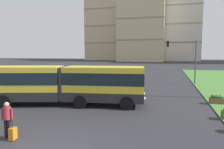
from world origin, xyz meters
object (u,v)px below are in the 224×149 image
object	(u,v)px
pedestrian_crossing	(7,117)
apartment_tower_centre	(182,9)
traffic_light_far_right	(185,54)
apartment_tower_westcentre	(142,21)
flower_planter_3	(217,99)
rolling_suitcase	(13,134)
articulated_bus	(68,84)
apartment_tower_west	(107,28)
car_white_van	(96,74)

from	to	relation	value
pedestrian_crossing	apartment_tower_centre	bearing A→B (deg)	82.88
traffic_light_far_right	apartment_tower_westcentre	size ratio (longest dim) A/B	0.15
pedestrian_crossing	apartment_tower_centre	world-z (taller)	apartment_tower_centre
apartment_tower_westcentre	flower_planter_3	bearing A→B (deg)	-78.75
traffic_light_far_right	apartment_tower_westcentre	xyz separation A→B (m)	(-14.81, 71.89, 15.11)
pedestrian_crossing	rolling_suitcase	bearing A→B (deg)	-23.96
rolling_suitcase	flower_planter_3	bearing A→B (deg)	43.00
apartment_tower_westcentre	articulated_bus	bearing A→B (deg)	-86.55
rolling_suitcase	articulated_bus	bearing A→B (deg)	94.88
articulated_bus	flower_planter_3	size ratio (longest dim) A/B	10.96
flower_planter_3	apartment_tower_centre	xyz separation A→B (m)	(2.32, 98.31, 25.95)
rolling_suitcase	traffic_light_far_right	xyz separation A→B (m)	(9.02, 21.17, 3.60)
flower_planter_3	apartment_tower_westcentre	size ratio (longest dim) A/B	0.03
articulated_bus	apartment_tower_west	bearing A→B (deg)	104.65
articulated_bus	flower_planter_3	xyz separation A→B (m)	(11.32, 3.12, -1.23)
car_white_van	apartment_tower_west	world-z (taller)	apartment_tower_west
pedestrian_crossing	flower_planter_3	xyz separation A→B (m)	(11.18, 9.81, -0.58)
articulated_bus	apartment_tower_westcentre	size ratio (longest dim) A/B	0.32
car_white_van	traffic_light_far_right	xyz separation A→B (m)	(12.76, -1.38, 3.16)
apartment_tower_westcentre	apartment_tower_centre	world-z (taller)	apartment_tower_centre
apartment_tower_centre	car_white_van	bearing A→B (deg)	-101.08
articulated_bus	pedestrian_crossing	world-z (taller)	articulated_bus
rolling_suitcase	apartment_tower_centre	xyz separation A→B (m)	(13.05, 108.32, 26.06)
car_white_van	apartment_tower_centre	xyz separation A→B (m)	(16.79, 85.77, 25.62)
apartment_tower_west	apartment_tower_centre	size ratio (longest dim) A/B	0.69
flower_planter_3	rolling_suitcase	bearing A→B (deg)	-137.00
articulated_bus	pedestrian_crossing	distance (m)	6.72
car_white_van	apartment_tower_centre	bearing A→B (deg)	78.92
rolling_suitcase	apartment_tower_centre	size ratio (longest dim) A/B	0.02
traffic_light_far_right	apartment_tower_centre	xyz separation A→B (m)	(4.03, 87.15, 22.46)
pedestrian_crossing	flower_planter_3	world-z (taller)	pedestrian_crossing
pedestrian_crossing	apartment_tower_westcentre	size ratio (longest dim) A/B	0.05
apartment_tower_westcentre	apartment_tower_west	bearing A→B (deg)	141.26
apartment_tower_centre	articulated_bus	bearing A→B (deg)	-97.66
rolling_suitcase	traffic_light_far_right	world-z (taller)	traffic_light_far_right
flower_planter_3	articulated_bus	bearing A→B (deg)	-164.60
rolling_suitcase	traffic_light_far_right	size ratio (longest dim) A/B	0.17
traffic_light_far_right	apartment_tower_west	size ratio (longest dim) A/B	0.15
flower_planter_3	apartment_tower_centre	size ratio (longest dim) A/B	0.02
traffic_light_far_right	apartment_tower_centre	distance (m)	90.09
car_white_van	apartment_tower_centre	size ratio (longest dim) A/B	0.08
pedestrian_crossing	traffic_light_far_right	bearing A→B (deg)	65.70
articulated_bus	flower_planter_3	bearing A→B (deg)	15.40
apartment_tower_west	car_white_van	bearing A→B (deg)	-74.78
rolling_suitcase	apartment_tower_westcentre	world-z (taller)	apartment_tower_westcentre
flower_planter_3	apartment_tower_centre	world-z (taller)	apartment_tower_centre
car_white_van	flower_planter_3	distance (m)	19.15
apartment_tower_west	traffic_light_far_right	bearing A→B (deg)	-67.69
articulated_bus	apartment_tower_west	world-z (taller)	apartment_tower_west
traffic_light_far_right	articulated_bus	bearing A→B (deg)	-123.93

